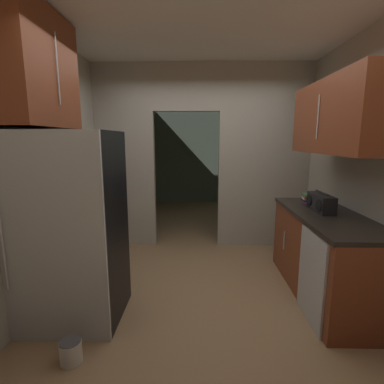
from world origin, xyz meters
TOP-DOWN VIEW (x-y plane):
  - ground at (0.00, 0.00)m, footprint 20.00×20.00m
  - kitchen_overhead_slab at (0.00, 0.47)m, footprint 3.64×7.15m
  - kitchen_partition at (0.07, 1.58)m, footprint 3.24×0.12m
  - adjoining_room_shell at (0.00, 3.72)m, footprint 3.24×3.27m
  - kitchen_flank_left at (-1.67, -0.46)m, footprint 0.10×4.08m
  - refrigerator at (-1.20, -0.38)m, footprint 0.86×0.76m
  - lower_cabinet_run at (1.29, 0.06)m, footprint 0.66×1.69m
  - dishwasher at (0.97, -0.41)m, footprint 0.02×0.56m
  - upper_cabinet_counterside at (1.29, 0.06)m, footprint 0.36×1.52m
  - upper_cabinet_fridgeside at (-1.44, -0.28)m, footprint 0.36×0.95m
  - boombox at (1.26, 0.19)m, footprint 0.16×0.43m
  - book_stack at (1.27, 0.57)m, footprint 0.15×0.17m
  - paint_can at (-1.01, -0.97)m, footprint 0.16×0.16m

SIDE VIEW (x-z plane):
  - ground at x=0.00m, z-range 0.00..0.00m
  - paint_can at x=-1.01m, z-range 0.00..0.18m
  - dishwasher at x=0.97m, z-range 0.00..0.83m
  - lower_cabinet_run at x=1.29m, z-range 0.00..0.89m
  - refrigerator at x=-1.20m, z-range 0.00..1.73m
  - book_stack at x=1.27m, z-range 0.90..1.01m
  - boombox at x=1.26m, z-range 0.88..1.09m
  - adjoining_room_shell at x=0.00m, z-range 0.00..2.75m
  - kitchen_flank_left at x=-1.67m, z-range 0.00..2.75m
  - kitchen_partition at x=0.07m, z-range 0.10..2.85m
  - upper_cabinet_counterside at x=1.29m, z-range 1.51..2.22m
  - upper_cabinet_fridgeside at x=-1.44m, z-range 1.76..2.73m
  - kitchen_overhead_slab at x=0.00m, z-range 2.75..2.81m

